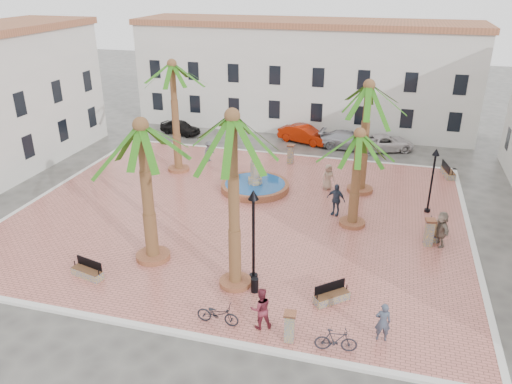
{
  "coord_description": "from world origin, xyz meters",
  "views": [
    {
      "loc": [
        8.06,
        -25.54,
        13.31
      ],
      "look_at": [
        1.0,
        0.0,
        1.6
      ],
      "focal_mm": 35.0,
      "sensor_mm": 36.0,
      "label": 1
    }
  ],
  "objects_px": {
    "fountain": "(255,185)",
    "pedestrian_fountain_b": "(336,199)",
    "bench_s": "(88,272)",
    "bench_ne": "(448,172)",
    "pedestrian_north": "(209,151)",
    "bicycle_b": "(336,340)",
    "palm_e": "(359,147)",
    "lamppost_e": "(433,170)",
    "palm_sw": "(142,144)",
    "pedestrian_east": "(441,229)",
    "palm_nw": "(173,77)",
    "lamppost_s": "(253,220)",
    "litter_bin": "(255,285)",
    "bollard_e": "(429,232)",
    "car_black": "(180,127)",
    "car_white": "(385,143)",
    "bench_e": "(433,232)",
    "bollard_n": "(291,154)",
    "pedestrian_fountain_a": "(328,177)",
    "palm_ne": "(368,99)",
    "bicycle_a": "(218,314)",
    "bollard_se": "(290,326)",
    "car_red": "(304,134)",
    "cyclist_a": "(383,322)",
    "bench_se": "(332,297)",
    "car_silver": "(350,140)"
  },
  "relations": [
    {
      "from": "bicycle_b",
      "to": "palm_e",
      "type": "bearing_deg",
      "value": -6.54
    },
    {
      "from": "bicycle_b",
      "to": "car_silver",
      "type": "relative_size",
      "value": 0.33
    },
    {
      "from": "bollard_se",
      "to": "car_black",
      "type": "relative_size",
      "value": 0.35
    },
    {
      "from": "pedestrian_fountain_b",
      "to": "car_red",
      "type": "distance_m",
      "value": 14.14
    },
    {
      "from": "lamppost_s",
      "to": "bicycle_b",
      "type": "height_order",
      "value": "lamppost_s"
    },
    {
      "from": "bench_s",
      "to": "bench_ne",
      "type": "bearing_deg",
      "value": 59.96
    },
    {
      "from": "bicycle_b",
      "to": "pedestrian_fountain_b",
      "type": "relative_size",
      "value": 0.83
    },
    {
      "from": "lamppost_s",
      "to": "pedestrian_fountain_b",
      "type": "relative_size",
      "value": 2.31
    },
    {
      "from": "bollard_se",
      "to": "pedestrian_fountain_a",
      "type": "bearing_deg",
      "value": 92.4
    },
    {
      "from": "car_red",
      "to": "palm_nw",
      "type": "bearing_deg",
      "value": 160.26
    },
    {
      "from": "litter_bin",
      "to": "bench_ne",
      "type": "bearing_deg",
      "value": 61.14
    },
    {
      "from": "bicycle_a",
      "to": "palm_nw",
      "type": "bearing_deg",
      "value": 29.6
    },
    {
      "from": "bench_s",
      "to": "lamppost_e",
      "type": "bearing_deg",
      "value": 50.3
    },
    {
      "from": "fountain",
      "to": "car_black",
      "type": "xyz_separation_m",
      "value": [
        -9.87,
        10.55,
        0.18
      ]
    },
    {
      "from": "bench_s",
      "to": "lamppost_e",
      "type": "xyz_separation_m",
      "value": [
        15.68,
        11.57,
        2.45
      ]
    },
    {
      "from": "fountain",
      "to": "bench_s",
      "type": "distance_m",
      "value": 12.97
    },
    {
      "from": "bench_se",
      "to": "pedestrian_fountain_a",
      "type": "height_order",
      "value": "pedestrian_fountain_a"
    },
    {
      "from": "car_red",
      "to": "bicycle_b",
      "type": "bearing_deg",
      "value": -147.69
    },
    {
      "from": "bench_ne",
      "to": "pedestrian_north",
      "type": "xyz_separation_m",
      "value": [
        -17.23,
        -1.61,
        0.52
      ]
    },
    {
      "from": "palm_e",
      "to": "palm_sw",
      "type": "bearing_deg",
      "value": -145.64
    },
    {
      "from": "bollard_e",
      "to": "car_black",
      "type": "height_order",
      "value": "bollard_e"
    },
    {
      "from": "lamppost_s",
      "to": "litter_bin",
      "type": "bearing_deg",
      "value": -71.64
    },
    {
      "from": "palm_ne",
      "to": "bench_s",
      "type": "distance_m",
      "value": 18.75
    },
    {
      "from": "bench_se",
      "to": "lamppost_s",
      "type": "bearing_deg",
      "value": 125.35
    },
    {
      "from": "palm_e",
      "to": "pedestrian_east",
      "type": "distance_m",
      "value": 6.02
    },
    {
      "from": "litter_bin",
      "to": "car_white",
      "type": "height_order",
      "value": "car_white"
    },
    {
      "from": "palm_sw",
      "to": "bench_ne",
      "type": "xyz_separation_m",
      "value": [
        15.04,
        15.57,
        -5.75
      ]
    },
    {
      "from": "bollard_n",
      "to": "pedestrian_fountain_a",
      "type": "distance_m",
      "value": 5.32
    },
    {
      "from": "palm_sw",
      "to": "pedestrian_fountain_b",
      "type": "height_order",
      "value": "palm_sw"
    },
    {
      "from": "bollard_e",
      "to": "car_black",
      "type": "xyz_separation_m",
      "value": [
        -20.59,
        15.19,
        -0.28
      ]
    },
    {
      "from": "bench_e",
      "to": "lamppost_e",
      "type": "distance_m",
      "value": 3.94
    },
    {
      "from": "fountain",
      "to": "pedestrian_fountain_b",
      "type": "height_order",
      "value": "fountain"
    },
    {
      "from": "fountain",
      "to": "palm_e",
      "type": "bearing_deg",
      "value": -26.65
    },
    {
      "from": "car_black",
      "to": "car_white",
      "type": "distance_m",
      "value": 17.81
    },
    {
      "from": "car_silver",
      "to": "car_white",
      "type": "height_order",
      "value": "car_silver"
    },
    {
      "from": "palm_nw",
      "to": "palm_e",
      "type": "distance_m",
      "value": 14.1
    },
    {
      "from": "car_black",
      "to": "car_white",
      "type": "relative_size",
      "value": 0.81
    },
    {
      "from": "bench_e",
      "to": "bicycle_b",
      "type": "relative_size",
      "value": 1.03
    },
    {
      "from": "litter_bin",
      "to": "bicycle_a",
      "type": "xyz_separation_m",
      "value": [
        -0.85,
        -2.53,
        0.13
      ]
    },
    {
      "from": "bollard_n",
      "to": "bicycle_a",
      "type": "relative_size",
      "value": 0.81
    },
    {
      "from": "palm_e",
      "to": "bollard_se",
      "type": "distance_m",
      "value": 11.33
    },
    {
      "from": "cyclist_a",
      "to": "bicycle_b",
      "type": "xyz_separation_m",
      "value": [
        -1.64,
        -1.11,
        -0.35
      ]
    },
    {
      "from": "bench_s",
      "to": "car_black",
      "type": "xyz_separation_m",
      "value": [
        -5.04,
        22.59,
        0.25
      ]
    },
    {
      "from": "bollard_se",
      "to": "bollard_n",
      "type": "relative_size",
      "value": 0.9
    },
    {
      "from": "lamppost_e",
      "to": "cyclist_a",
      "type": "xyz_separation_m",
      "value": [
        -2.17,
        -12.39,
        -1.85
      ]
    },
    {
      "from": "bench_se",
      "to": "litter_bin",
      "type": "height_order",
      "value": "bench_se"
    },
    {
      "from": "litter_bin",
      "to": "pedestrian_fountain_a",
      "type": "height_order",
      "value": "pedestrian_fountain_a"
    },
    {
      "from": "bollard_n",
      "to": "bollard_se",
      "type": "bearing_deg",
      "value": -78.29
    },
    {
      "from": "pedestrian_east",
      "to": "bench_ne",
      "type": "bearing_deg",
      "value": 149.32
    },
    {
      "from": "palm_sw",
      "to": "pedestrian_east",
      "type": "bearing_deg",
      "value": 20.51
    }
  ]
}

